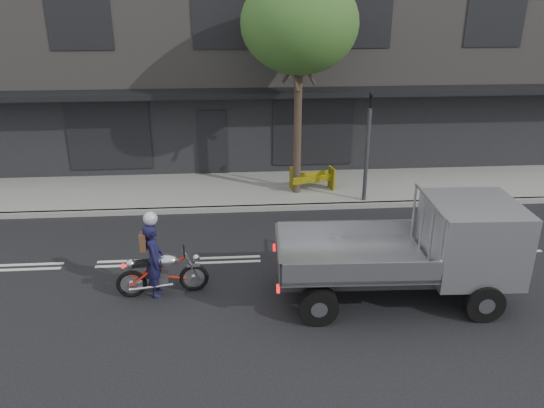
{
  "coord_description": "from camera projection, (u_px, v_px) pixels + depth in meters",
  "views": [
    {
      "loc": [
        0.21,
        -11.66,
        6.22
      ],
      "look_at": [
        1.13,
        0.5,
        1.26
      ],
      "focal_mm": 35.0,
      "sensor_mm": 36.0,
      "label": 1
    }
  ],
  "objects": [
    {
      "name": "ground",
      "position": [
        228.0,
        260.0,
        13.1
      ],
      "size": [
        80.0,
        80.0,
        0.0
      ],
      "primitive_type": "plane",
      "color": "black",
      "rests_on": "ground"
    },
    {
      "name": "sidewalk",
      "position": [
        228.0,
        190.0,
        17.41
      ],
      "size": [
        32.0,
        3.2,
        0.15
      ],
      "primitive_type": "cube",
      "color": "gray",
      "rests_on": "ground"
    },
    {
      "name": "kerb",
      "position": [
        228.0,
        209.0,
        15.93
      ],
      "size": [
        32.0,
        0.2,
        0.15
      ],
      "primitive_type": "cube",
      "color": "gray",
      "rests_on": "ground"
    },
    {
      "name": "building_main",
      "position": [
        225.0,
        46.0,
        22.03
      ],
      "size": [
        26.0,
        10.0,
        8.0
      ],
      "primitive_type": "cube",
      "color": "slate",
      "rests_on": "ground"
    },
    {
      "name": "street_tree",
      "position": [
        300.0,
        24.0,
        15.14
      ],
      "size": [
        3.4,
        3.4,
        6.74
      ],
      "color": "#382B21",
      "rests_on": "ground"
    },
    {
      "name": "traffic_light_pole",
      "position": [
        367.0,
        153.0,
        15.86
      ],
      "size": [
        0.12,
        0.12,
        3.5
      ],
      "color": "#2D2D30",
      "rests_on": "ground"
    },
    {
      "name": "motorcycle",
      "position": [
        162.0,
        272.0,
        11.48
      ],
      "size": [
        1.98,
        0.58,
        1.02
      ],
      "rotation": [
        0.0,
        0.0,
        0.12
      ],
      "color": "black",
      "rests_on": "ground"
    },
    {
      "name": "rider",
      "position": [
        154.0,
        260.0,
        11.35
      ],
      "size": [
        0.47,
        0.65,
        1.67
      ],
      "primitive_type": "imported",
      "rotation": [
        0.0,
        0.0,
        1.69
      ],
      "color": "#151439",
      "rests_on": "ground"
    },
    {
      "name": "flatbed_ute",
      "position": [
        449.0,
        243.0,
        11.06
      ],
      "size": [
        5.01,
        2.21,
        2.29
      ],
      "rotation": [
        0.0,
        0.0,
        -0.04
      ],
      "color": "black",
      "rests_on": "ground"
    },
    {
      "name": "construction_barrier",
      "position": [
        313.0,
        180.0,
        16.97
      ],
      "size": [
        1.45,
        0.86,
        0.76
      ],
      "primitive_type": null,
      "rotation": [
        0.0,
        0.0,
        0.24
      ],
      "color": "#FEE90D",
      "rests_on": "sidewalk"
    }
  ]
}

